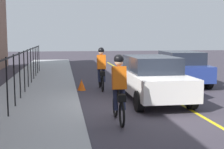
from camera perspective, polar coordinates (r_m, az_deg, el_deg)
name	(u,v)px	position (r m, az deg, el deg)	size (l,w,h in m)	color
ground_plane	(138,109)	(9.89, 4.81, -6.36)	(80.00, 80.00, 0.00)	#3A353F
lane_line_centre	(186,107)	(10.38, 13.46, -5.88)	(36.00, 0.12, 0.01)	yellow
sidewalk	(27,111)	(9.67, -15.30, -6.45)	(40.00, 3.20, 0.15)	#A5A6A8
iron_fence	(17,68)	(10.50, -17.09, 1.14)	(18.78, 0.04, 1.60)	black
cyclist_lead	(101,69)	(13.22, -1.98, 1.03)	(1.71, 0.36, 1.83)	black
cyclist_follow	(119,89)	(8.16, 1.29, -2.67)	(1.71, 0.36, 1.83)	black
patrol_sedan	(180,67)	(15.25, 12.35, 1.34)	(4.49, 2.12, 1.58)	navy
parked_sedan_rear	(152,78)	(11.16, 7.33, -0.57)	(4.41, 1.93, 1.58)	white
traffic_cone_near	(82,85)	(13.31, -5.61, -1.91)	(0.36, 0.36, 0.46)	#FE5C0E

